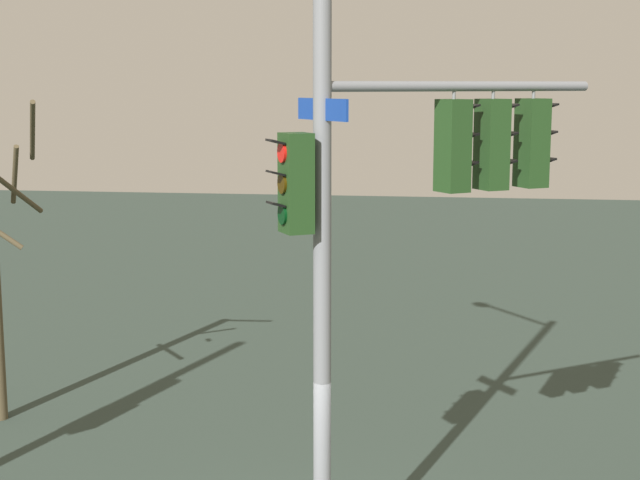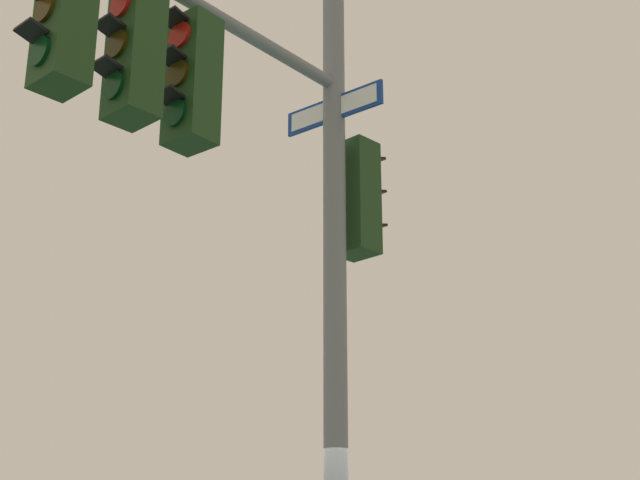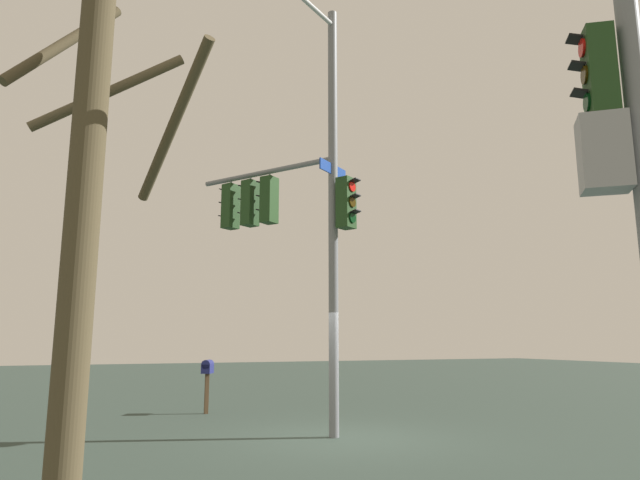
% 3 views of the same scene
% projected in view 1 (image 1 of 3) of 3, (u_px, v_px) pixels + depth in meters
% --- Properties ---
extents(main_signal_pole_assembly, '(3.02, 4.99, 9.38)m').
position_uv_depth(main_signal_pole_assembly, '(386.00, 140.00, 11.10)').
color(main_signal_pole_assembly, slate).
rests_on(main_signal_pole_assembly, ground).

